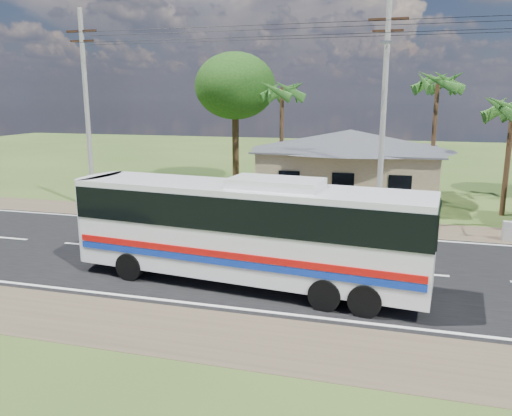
{
  "coord_description": "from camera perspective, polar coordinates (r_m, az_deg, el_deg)",
  "views": [
    {
      "loc": [
        3.5,
        -18.23,
        6.31
      ],
      "look_at": [
        -1.75,
        1.0,
        1.89
      ],
      "focal_mm": 35.0,
      "sensor_mm": 36.0,
      "label": 1
    }
  ],
  "objects": [
    {
      "name": "ground",
      "position": [
        19.61,
        4.2,
        -6.31
      ],
      "size": [
        120.0,
        120.0,
        0.0
      ],
      "primitive_type": "plane",
      "color": "#2D4B1A",
      "rests_on": "ground"
    },
    {
      "name": "utility_poles",
      "position": [
        24.73,
        13.6,
        10.91
      ],
      "size": [
        32.8,
        2.22,
        11.0
      ],
      "color": "#9E9E99",
      "rests_on": "ground"
    },
    {
      "name": "tree_behind_house",
      "position": [
        38.02,
        -2.41,
        13.71
      ],
      "size": [
        6.0,
        6.0,
        9.61
      ],
      "color": "#47301E",
      "rests_on": "ground"
    },
    {
      "name": "road",
      "position": [
        19.6,
        4.2,
        -6.28
      ],
      "size": [
        120.0,
        16.0,
        0.03
      ],
      "color": "black",
      "rests_on": "ground"
    },
    {
      "name": "palm_far",
      "position": [
        35.04,
        2.99,
        13.09
      ],
      "size": [
        2.8,
        2.8,
        7.7
      ],
      "color": "#47301E",
      "rests_on": "ground"
    },
    {
      "name": "house",
      "position": [
        31.54,
        10.68,
        5.61
      ],
      "size": [
        12.4,
        10.0,
        5.0
      ],
      "color": "tan",
      "rests_on": "ground"
    },
    {
      "name": "palm_mid",
      "position": [
        33.83,
        20.06,
        13.21
      ],
      "size": [
        2.8,
        2.8,
        8.2
      ],
      "color": "#47301E",
      "rests_on": "ground"
    },
    {
      "name": "motorcycle",
      "position": [
        25.3,
        10.38,
        -1.12
      ],
      "size": [
        1.76,
        0.99,
        0.88
      ],
      "primitive_type": "imported",
      "rotation": [
        0.0,
        0.0,
        1.31
      ],
      "color": "black",
      "rests_on": "ground"
    },
    {
      "name": "coach_bus",
      "position": [
        16.82,
        -0.97,
        -1.83
      ],
      "size": [
        12.3,
        3.88,
        3.76
      ],
      "rotation": [
        0.0,
        0.0,
        -0.11
      ],
      "color": "silver",
      "rests_on": "ground"
    }
  ]
}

